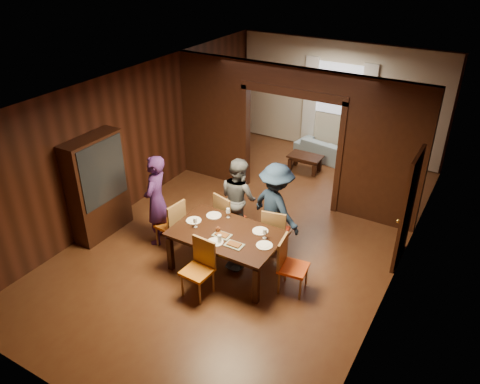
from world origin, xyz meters
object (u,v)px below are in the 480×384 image
Objects in this scene: chair_near at (197,270)px; hutch at (98,187)px; chair_right at (294,266)px; chair_far_r at (276,230)px; person_purple at (156,200)px; person_navy at (276,207)px; sofa at (331,151)px; dining_table at (227,251)px; chair_far_l at (230,216)px; person_grey at (239,198)px; coffee_table at (305,163)px; chair_left at (170,223)px.

chair_near is 0.48× the size of hutch.
chair_far_r is (-0.71, 0.78, 0.00)m from chair_right.
person_purple is 1.03× the size of person_navy.
sofa is 0.99× the size of dining_table.
hutch reaches higher than person_navy.
dining_table is at bearing 100.15° from sofa.
sofa is 4.29m from chair_far_l.
chair_right is 1.00× the size of chair_near.
person_grey is (1.19, 0.95, -0.07)m from person_purple.
sofa is at bearing -95.38° from chair_far_r.
person_grey is 1.19m from dining_table.
chair_right is 0.48× the size of hutch.
coffee_table is 0.82× the size of chair_left.
dining_table is 1.00m from chair_far_r.
person_navy is 1.30m from chair_right.
chair_left is (-1.28, 0.07, 0.10)m from dining_table.
dining_table is 0.92× the size of hutch.
dining_table is 1.22m from chair_right.
sofa is at bearing 93.28° from chair_near.
chair_right is (2.50, -0.00, 0.00)m from chair_left.
chair_near is at bearing -95.08° from dining_table.
person_purple reaches higher than chair_far_r.
person_grey is 0.96m from chair_far_r.
chair_right is (1.59, -4.18, 0.28)m from coffee_table.
hutch is (-3.12, -1.24, 0.15)m from person_navy.
chair_far_r is at bearing 35.16° from chair_right.
person_navy reaches higher than sofa.
sofa is 1.88× the size of chair_far_r.
sofa is 2.28× the size of coffee_table.
dining_table is at bearing 134.16° from chair_far_l.
person_purple reaches higher than coffee_table.
person_navy is 1.76× the size of chair_left.
person_grey is 4.13m from sofa.
dining_table is (1.58, -0.10, -0.50)m from person_purple.
dining_table is at bearing 133.97° from person_grey.
person_grey is 0.80m from person_navy.
chair_far_l is at bearing 57.59° from chair_right.
chair_near is at bearing 97.51° from person_navy.
person_purple reaches higher than person_grey.
chair_far_r is at bearing 74.22° from chair_near.
chair_far_r is at bearing 94.15° from person_purple.
person_purple is at bearing 7.27° from chair_far_r.
person_navy reaches higher than chair_near.
chair_left reaches higher than sofa.
person_purple reaches higher than chair_far_l.
dining_table is at bearing 4.72° from hutch.
hutch is at bearing 87.11° from chair_right.
person_navy is 1.76× the size of chair_right.
person_grey is 1.66× the size of chair_near.
chair_far_l is at bearing 25.90° from hutch.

